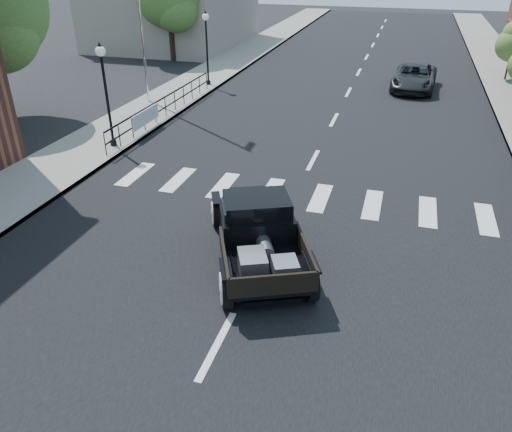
# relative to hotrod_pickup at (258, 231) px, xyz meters

# --- Properties ---
(ground) EXTENTS (120.00, 120.00, 0.00)m
(ground) POSITION_rel_hotrod_pickup_xyz_m (0.09, -0.15, -0.84)
(ground) COLOR black
(ground) RESTS_ON ground
(road) EXTENTS (14.00, 80.00, 0.02)m
(road) POSITION_rel_hotrod_pickup_xyz_m (0.09, 14.85, -0.83)
(road) COLOR black
(road) RESTS_ON ground
(road_markings) EXTENTS (12.00, 60.00, 0.06)m
(road_markings) POSITION_rel_hotrod_pickup_xyz_m (0.09, 9.85, -0.84)
(road_markings) COLOR silver
(road_markings) RESTS_ON ground
(sidewalk_left) EXTENTS (3.00, 80.00, 0.15)m
(sidewalk_left) POSITION_rel_hotrod_pickup_xyz_m (-8.41, 14.85, -0.76)
(sidewalk_left) COLOR gray
(sidewalk_left) RESTS_ON ground
(low_building_left) EXTENTS (10.00, 12.00, 5.00)m
(low_building_left) POSITION_rel_hotrod_pickup_xyz_m (-14.91, 27.85, 1.66)
(low_building_left) COLOR gray
(low_building_left) RESTS_ON ground
(railing) EXTENTS (0.08, 10.00, 1.00)m
(railing) POSITION_rel_hotrod_pickup_xyz_m (-7.21, 9.85, -0.19)
(railing) COLOR black
(railing) RESTS_ON sidewalk_left
(banner) EXTENTS (0.04, 2.20, 0.60)m
(banner) POSITION_rel_hotrod_pickup_xyz_m (-7.13, 7.85, -0.39)
(banner) COLOR silver
(banner) RESTS_ON sidewalk_left
(lamp_post_b) EXTENTS (0.36, 0.36, 3.80)m
(lamp_post_b) POSITION_rel_hotrod_pickup_xyz_m (-7.51, 5.85, 1.21)
(lamp_post_b) COLOR black
(lamp_post_b) RESTS_ON sidewalk_left
(lamp_post_c) EXTENTS (0.36, 0.36, 3.80)m
(lamp_post_c) POSITION_rel_hotrod_pickup_xyz_m (-7.51, 15.85, 1.21)
(lamp_post_c) COLOR black
(lamp_post_c) RESTS_ON sidewalk_left
(big_tree_far) EXTENTS (4.31, 4.31, 6.33)m
(big_tree_far) POSITION_rel_hotrod_pickup_xyz_m (-12.41, 21.85, 2.33)
(big_tree_far) COLOR #42692D
(big_tree_far) RESTS_ON ground
(small_tree_e) EXTENTS (1.84, 1.84, 3.07)m
(small_tree_e) POSITION_rel_hotrod_pickup_xyz_m (8.39, 21.77, 0.85)
(small_tree_e) COLOR #537134
(small_tree_e) RESTS_ON sidewalk_right
(hotrod_pickup) EXTENTS (4.06, 5.33, 1.68)m
(hotrod_pickup) POSITION_rel_hotrod_pickup_xyz_m (0.00, 0.00, 0.00)
(hotrod_pickup) COLOR black
(hotrod_pickup) RESTS_ON ground
(second_car) EXTENTS (2.46, 4.80, 1.30)m
(second_car) POSITION_rel_hotrod_pickup_xyz_m (3.36, 18.48, -0.19)
(second_car) COLOR black
(second_car) RESTS_ON ground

